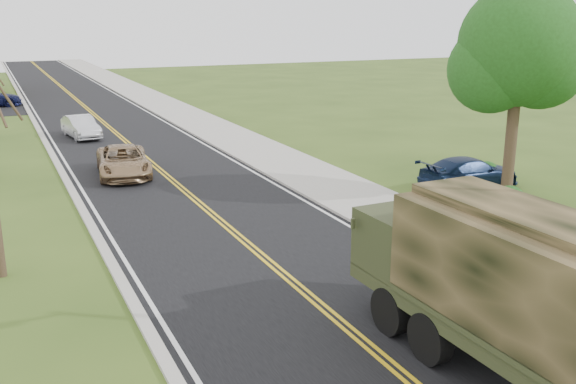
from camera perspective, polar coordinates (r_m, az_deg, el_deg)
road at (r=49.05m, az=-17.00°, el=6.72°), size 8.00×120.00×0.01m
curb_right at (r=49.79m, az=-12.26°, el=7.23°), size 0.30×120.00×0.12m
sidewalk_right at (r=50.21m, az=-10.30°, el=7.38°), size 3.20×120.00×0.10m
curb_left at (r=48.64m, az=-21.86°, el=6.27°), size 0.30×120.00×0.10m
leafy_tree at (r=25.45m, az=19.85°, el=11.41°), size 4.83×4.50×8.10m
military_truck at (r=13.20m, az=18.66°, el=-7.17°), size 2.58×7.06×3.50m
suv_champagne at (r=29.29m, az=-14.43°, el=2.67°), size 2.73×4.94×1.31m
sedan_silver at (r=39.14m, az=-17.92°, el=5.52°), size 1.88×4.05×1.29m
pickup_navy at (r=27.33m, az=15.79°, el=1.65°), size 4.55×2.03×1.30m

